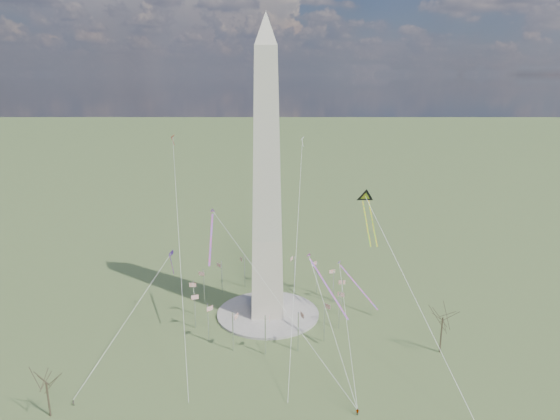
{
  "coord_description": "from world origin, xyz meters",
  "views": [
    {
      "loc": [
        5.26,
        -160.81,
        82.08
      ],
      "look_at": [
        4.26,
        0.0,
        38.41
      ],
      "focal_mm": 32.0,
      "sensor_mm": 36.0,
      "label": 1
    }
  ],
  "objects_px": {
    "tree_near": "(443,315)",
    "person_west": "(73,403)",
    "washington_monument": "(267,182)",
    "kite_delta_black": "(366,200)"
  },
  "relations": [
    {
      "from": "tree_near",
      "to": "person_west",
      "type": "relative_size",
      "value": 11.88
    },
    {
      "from": "washington_monument",
      "to": "tree_near",
      "type": "xyz_separation_m",
      "value": [
        53.38,
        -24.49,
        -35.47
      ]
    },
    {
      "from": "washington_monument",
      "to": "kite_delta_black",
      "type": "height_order",
      "value": "washington_monument"
    },
    {
      "from": "tree_near",
      "to": "person_west",
      "type": "bearing_deg",
      "value": -165.61
    },
    {
      "from": "washington_monument",
      "to": "person_west",
      "type": "relative_size",
      "value": 67.92
    },
    {
      "from": "tree_near",
      "to": "kite_delta_black",
      "type": "xyz_separation_m",
      "value": [
        -19.2,
        32.37,
        27.56
      ]
    },
    {
      "from": "washington_monument",
      "to": "kite_delta_black",
      "type": "bearing_deg",
      "value": 12.97
    },
    {
      "from": "person_west",
      "to": "kite_delta_black",
      "type": "xyz_separation_m",
      "value": [
        82.75,
        58.53,
        39.31
      ]
    },
    {
      "from": "washington_monument",
      "to": "person_west",
      "type": "distance_m",
      "value": 84.58
    },
    {
      "from": "washington_monument",
      "to": "tree_near",
      "type": "relative_size",
      "value": 5.72
    }
  ]
}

